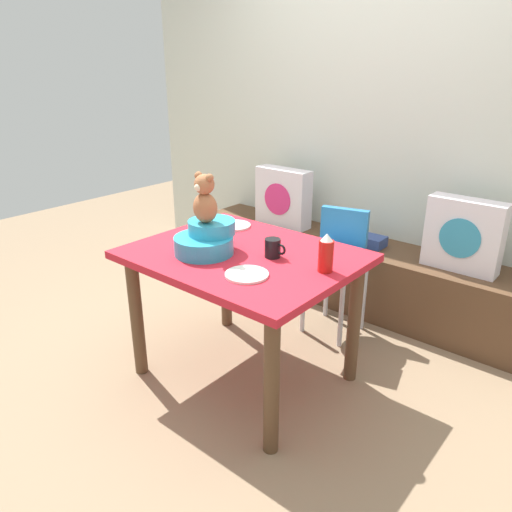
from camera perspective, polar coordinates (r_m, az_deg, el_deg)
ground_plane at (r=2.83m, az=-1.34°, el=-13.66°), size 8.00×8.00×0.00m
back_wall at (r=3.55m, az=14.86°, el=15.58°), size 4.40×0.10×2.60m
window_bench at (r=3.59m, az=11.33°, el=-1.85°), size 2.60×0.44×0.46m
pillow_floral_left at (r=3.74m, az=3.19°, el=6.86°), size 0.44×0.15×0.44m
pillow_floral_right at (r=3.16m, az=23.14°, el=2.25°), size 0.44×0.15×0.44m
book_stack at (r=3.44m, az=13.22°, el=1.74°), size 0.20×0.14×0.07m
dining_table at (r=2.52m, az=-1.46°, el=-2.02°), size 1.12×0.89×0.74m
highchair at (r=3.07m, az=9.46°, el=0.08°), size 0.40×0.51×0.79m
infant_seat_teal at (r=2.47m, az=-5.82°, el=1.99°), size 0.30×0.33×0.16m
teddy_bear at (r=2.41m, az=-6.02°, el=6.61°), size 0.13×0.12×0.25m
ketchup_bottle at (r=2.25m, az=8.19°, el=0.27°), size 0.07×0.07×0.18m
coffee_mug at (r=2.40m, az=2.01°, el=0.94°), size 0.12×0.08×0.09m
dinner_plate_near at (r=2.21m, az=-1.09°, el=-2.18°), size 0.20×0.20×0.01m
dinner_plate_far at (r=2.87m, az=-2.64°, el=3.58°), size 0.20×0.20×0.01m
table_fork at (r=2.78m, az=-6.72°, el=2.78°), size 0.12×0.14×0.01m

